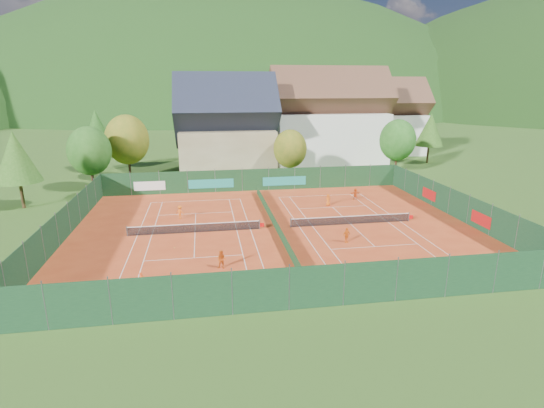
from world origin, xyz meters
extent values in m
plane|color=#2A4E18|center=(0.00, 0.00, -0.02)|extent=(600.00, 600.00, 0.00)
cube|color=#B83E1B|center=(0.00, 0.00, 0.01)|extent=(40.00, 32.00, 0.01)
cube|color=white|center=(-8.00, 11.88, 0.01)|extent=(10.97, 0.06, 0.00)
cube|color=white|center=(-8.00, -11.88, 0.01)|extent=(10.97, 0.06, 0.00)
cube|color=white|center=(-13.48, 0.00, 0.01)|extent=(0.06, 23.77, 0.00)
cube|color=white|center=(-2.51, 0.00, 0.01)|extent=(0.06, 23.77, 0.00)
cube|color=white|center=(-12.12, 0.00, 0.01)|extent=(0.06, 23.77, 0.00)
cube|color=white|center=(-3.88, 0.00, 0.01)|extent=(0.06, 23.77, 0.00)
cube|color=white|center=(-8.00, 6.40, 0.01)|extent=(8.23, 0.06, 0.00)
cube|color=white|center=(-8.00, -6.40, 0.01)|extent=(8.23, 0.06, 0.00)
cube|color=white|center=(-8.00, 0.00, 0.01)|extent=(0.06, 12.80, 0.00)
cube|color=white|center=(8.00, 11.88, 0.01)|extent=(10.97, 0.06, 0.00)
cube|color=white|center=(8.00, -11.88, 0.01)|extent=(10.97, 0.06, 0.00)
cube|color=white|center=(2.51, 0.00, 0.01)|extent=(0.06, 23.77, 0.00)
cube|color=white|center=(13.48, 0.00, 0.01)|extent=(0.06, 23.77, 0.00)
cube|color=white|center=(3.88, 0.00, 0.01)|extent=(0.06, 23.77, 0.00)
cube|color=white|center=(12.12, 0.00, 0.01)|extent=(0.06, 23.77, 0.00)
cube|color=white|center=(8.00, 6.40, 0.01)|extent=(8.23, 0.06, 0.00)
cube|color=white|center=(8.00, -6.40, 0.01)|extent=(8.23, 0.06, 0.00)
cube|color=white|center=(8.00, 0.00, 0.01)|extent=(0.06, 12.80, 0.00)
cylinder|color=#59595B|center=(-14.40, 0.00, 0.51)|extent=(0.10, 0.10, 1.02)
cylinder|color=#59595B|center=(-1.60, 0.00, 0.51)|extent=(0.10, 0.10, 1.02)
cube|color=black|center=(-8.00, 0.00, 0.46)|extent=(12.80, 0.02, 0.86)
cube|color=white|center=(-8.00, 0.00, 0.89)|extent=(12.80, 0.04, 0.06)
cube|color=red|center=(-1.35, 0.00, 0.45)|extent=(0.40, 0.04, 0.40)
cylinder|color=#59595B|center=(1.60, 0.00, 0.51)|extent=(0.10, 0.10, 1.02)
cylinder|color=#59595B|center=(14.40, 0.00, 0.51)|extent=(0.10, 0.10, 1.02)
cube|color=black|center=(8.00, 0.00, 0.46)|extent=(12.80, 0.02, 0.86)
cube|color=white|center=(8.00, 0.00, 0.89)|extent=(12.80, 0.04, 0.06)
cube|color=red|center=(14.65, 0.00, 0.45)|extent=(0.40, 0.04, 0.40)
cube|color=#153C1D|center=(0.00, 0.00, 0.50)|extent=(0.03, 28.80, 1.00)
cube|color=#14371B|center=(0.00, 16.00, 1.50)|extent=(40.00, 0.04, 3.00)
cube|color=teal|center=(-6.00, 15.94, 1.20)|extent=(6.00, 0.03, 1.20)
cube|color=teal|center=(4.00, 15.94, 1.20)|extent=(6.00, 0.03, 1.20)
cube|color=silver|center=(-14.00, 15.94, 1.20)|extent=(4.00, 0.03, 1.20)
cube|color=#13351C|center=(0.00, -16.00, 1.50)|extent=(40.00, 0.04, 3.00)
cube|color=#13361E|center=(-20.00, 0.00, 1.50)|extent=(0.04, 32.00, 3.00)
cube|color=#14381F|center=(20.00, 0.00, 1.50)|extent=(0.04, 32.00, 3.00)
cube|color=#B21414|center=(19.94, -4.00, 1.20)|extent=(0.03, 3.00, 1.20)
cube|color=#B21414|center=(19.94, 6.00, 1.20)|extent=(0.03, 3.00, 1.20)
cube|color=tan|center=(-3.00, 30.00, 3.50)|extent=(15.00, 12.00, 7.00)
cube|color=#1E2333|center=(-3.00, 30.00, 10.00)|extent=(16.20, 12.00, 12.00)
cube|color=silver|center=(16.00, 36.00, 4.50)|extent=(20.00, 11.00, 9.00)
cube|color=brown|center=(16.00, 36.00, 11.75)|extent=(21.60, 11.00, 11.00)
cube|color=silver|center=(30.00, 44.00, 4.00)|extent=(16.00, 10.00, 8.00)
cube|color=brown|center=(30.00, 44.00, 10.50)|extent=(17.28, 10.00, 10.00)
cylinder|color=#402617|center=(-22.00, 20.00, 1.40)|extent=(0.36, 0.36, 2.80)
ellipsoid|color=#235919|center=(-22.00, 20.00, 5.40)|extent=(5.72, 5.72, 6.58)
cylinder|color=#412917|center=(-18.00, 26.00, 1.57)|extent=(0.36, 0.36, 3.15)
ellipsoid|color=olive|center=(-18.00, 26.00, 6.07)|extent=(6.44, 6.44, 7.40)
cylinder|color=#442E18|center=(-24.00, 34.00, 1.75)|extent=(0.36, 0.36, 3.50)
cone|color=#1F5317|center=(-24.00, 34.00, 6.75)|extent=(5.60, 5.60, 6.50)
cylinder|color=#462F19|center=(6.00, 22.00, 1.22)|extent=(0.36, 0.36, 2.45)
ellipsoid|color=olive|center=(6.00, 22.00, 4.72)|extent=(5.01, 5.01, 5.76)
cylinder|color=#4A2D1A|center=(24.00, 24.00, 1.40)|extent=(0.36, 0.36, 2.80)
ellipsoid|color=#23611B|center=(24.00, 24.00, 5.40)|extent=(5.72, 5.72, 6.58)
cylinder|color=#422A17|center=(34.00, 32.00, 1.57)|extent=(0.36, 0.36, 3.15)
cone|color=#2A5518|center=(34.00, 32.00, 6.07)|extent=(5.04, 5.04, 5.85)
cylinder|color=#483219|center=(-28.00, 12.00, 1.57)|extent=(0.36, 0.36, 3.15)
cone|color=#2C5B1A|center=(-28.00, 12.00, 6.07)|extent=(5.04, 5.04, 5.85)
cylinder|color=#482F19|center=(26.00, 40.00, 1.75)|extent=(0.36, 0.36, 3.50)
ellipsoid|color=olive|center=(26.00, 40.00, 6.75)|extent=(7.15, 7.15, 8.22)
ellipsoid|color=black|center=(10.00, 300.00, -42.35)|extent=(440.00, 440.00, 242.00)
cylinder|color=slate|center=(11.16, -11.63, 0.40)|extent=(0.02, 0.02, 0.80)
cylinder|color=slate|center=(11.46, -11.63, 0.40)|extent=(0.02, 0.02, 0.80)
cylinder|color=slate|center=(11.16, -11.33, 0.40)|extent=(0.02, 0.02, 0.80)
cylinder|color=slate|center=(11.46, -11.33, 0.40)|extent=(0.02, 0.02, 0.80)
cube|color=slate|center=(11.31, -11.48, 0.55)|extent=(0.34, 0.34, 0.30)
ellipsoid|color=#CCD833|center=(11.31, -11.48, 0.58)|extent=(0.28, 0.28, 0.16)
sphere|color=#CCD833|center=(-9.75, -3.85, 0.03)|extent=(0.07, 0.07, 0.07)
sphere|color=#CCD833|center=(2.96, -10.50, 0.03)|extent=(0.07, 0.07, 0.07)
sphere|color=#CCD833|center=(-0.54, 6.26, 0.03)|extent=(0.07, 0.07, 0.07)
sphere|color=#CCD833|center=(-2.45, 5.35, 0.03)|extent=(0.07, 0.07, 0.07)
imported|color=#F54C15|center=(-11.58, -11.35, 0.60)|extent=(0.53, 0.48, 1.21)
imported|color=#CA4F11|center=(-5.80, -8.90, 0.77)|extent=(0.88, 0.76, 1.53)
imported|color=orange|center=(-9.62, 4.79, 0.74)|extent=(1.11, 0.91, 1.49)
imported|color=orange|center=(5.80, -4.97, 0.72)|extent=(0.91, 0.65, 1.44)
imported|color=#CE5812|center=(7.65, 7.17, 0.72)|extent=(0.76, 0.55, 1.43)
imported|color=#CF4612|center=(11.83, 9.33, 0.72)|extent=(1.34, 0.43, 1.45)
camera|label=1|loc=(-6.84, -40.00, 14.08)|focal=28.00mm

